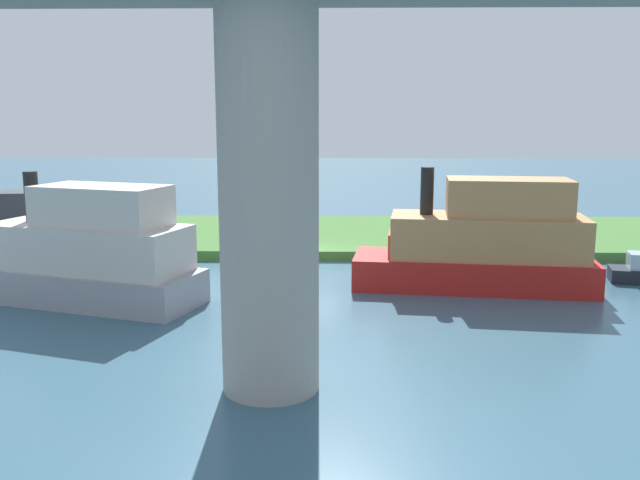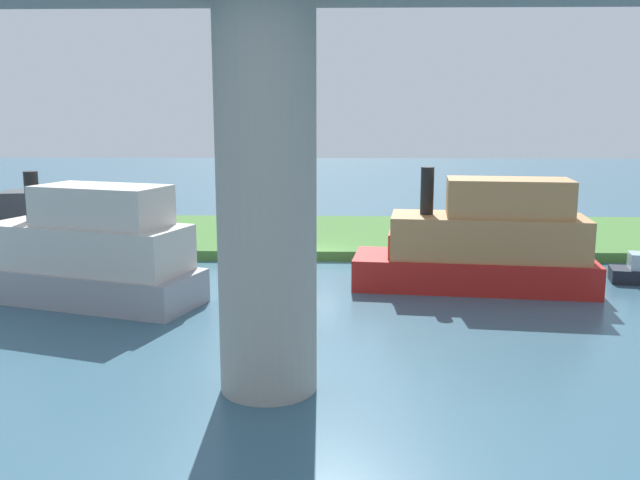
# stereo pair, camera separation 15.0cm
# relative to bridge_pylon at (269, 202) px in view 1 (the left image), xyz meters

# --- Properties ---
(ground_plane) EXTENTS (160.00, 160.00, 0.00)m
(ground_plane) POSITION_rel_bridge_pylon_xyz_m (-0.56, -15.91, -4.99)
(ground_plane) COLOR #386075
(grassy_bank) EXTENTS (80.00, 12.00, 0.50)m
(grassy_bank) POSITION_rel_bridge_pylon_xyz_m (-0.56, -21.91, -4.74)
(grassy_bank) COLOR #427533
(grassy_bank) RESTS_ON ground
(bridge_pylon) EXTENTS (2.54, 2.54, 9.97)m
(bridge_pylon) POSITION_rel_bridge_pylon_xyz_m (0.00, 0.00, 0.00)
(bridge_pylon) COLOR #9E998E
(bridge_pylon) RESTS_ON ground
(person_on_bank) EXTENTS (0.40, 0.40, 1.39)m
(person_on_bank) POSITION_rel_bridge_pylon_xyz_m (0.09, -17.58, -3.79)
(person_on_bank) COLOR #2D334C
(person_on_bank) RESTS_ON grassy_bank
(mooring_post) EXTENTS (0.20, 0.20, 0.82)m
(mooring_post) POSITION_rel_bridge_pylon_xyz_m (7.38, -16.40, -4.08)
(mooring_post) COLOR brown
(mooring_post) RESTS_ON grassy_bank
(pontoon_yellow) EXTENTS (10.26, 6.12, 4.98)m
(pontoon_yellow) POSITION_rel_bridge_pylon_xyz_m (7.95, -8.44, -3.14)
(pontoon_yellow) COLOR #99999E
(pontoon_yellow) RESTS_ON ground
(skiff_small) EXTENTS (10.15, 4.46, 5.02)m
(skiff_small) POSITION_rel_bridge_pylon_xyz_m (-7.79, -10.89, -3.13)
(skiff_small) COLOR red
(skiff_small) RESTS_ON ground
(motorboat_white) EXTENTS (8.10, 3.97, 3.97)m
(motorboat_white) POSITION_rel_bridge_pylon_xyz_m (12.63, -14.41, -3.52)
(motorboat_white) COLOR gold
(motorboat_white) RESTS_ON ground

